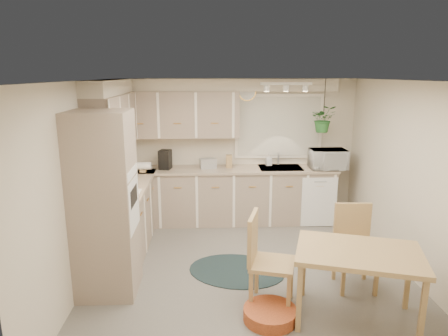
{
  "coord_description": "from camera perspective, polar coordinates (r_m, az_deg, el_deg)",
  "views": [
    {
      "loc": [
        -0.52,
        -4.67,
        2.48
      ],
      "look_at": [
        -0.3,
        0.55,
        1.24
      ],
      "focal_mm": 32.0,
      "sensor_mm": 36.0,
      "label": 1
    }
  ],
  "objects": [
    {
      "name": "floor",
      "position": [
        5.31,
        3.6,
        -14.53
      ],
      "size": [
        4.2,
        4.2,
        0.0
      ],
      "primitive_type": "plane",
      "color": "#69655C",
      "rests_on": "ground"
    },
    {
      "name": "ceiling",
      "position": [
        4.7,
        4.03,
        12.33
      ],
      "size": [
        4.2,
        4.2,
        0.0
      ],
      "primitive_type": "plane",
      "color": "white",
      "rests_on": "wall_back"
    },
    {
      "name": "wall_back",
      "position": [
        6.91,
        1.95,
        2.66
      ],
      "size": [
        4.0,
        0.04,
        2.4
      ],
      "primitive_type": "cube",
      "color": "beige",
      "rests_on": "floor"
    },
    {
      "name": "wall_front",
      "position": [
        2.92,
        8.3,
        -12.88
      ],
      "size": [
        4.0,
        0.04,
        2.4
      ],
      "primitive_type": "cube",
      "color": "beige",
      "rests_on": "floor"
    },
    {
      "name": "wall_left",
      "position": [
        5.06,
        -19.35,
        -2.09
      ],
      "size": [
        0.04,
        4.2,
        2.4
      ],
      "primitive_type": "cube",
      "color": "beige",
      "rests_on": "floor"
    },
    {
      "name": "wall_right",
      "position": [
        5.46,
        25.18,
        -1.53
      ],
      "size": [
        0.04,
        4.2,
        2.4
      ],
      "primitive_type": "cube",
      "color": "beige",
      "rests_on": "floor"
    },
    {
      "name": "base_cab_left",
      "position": [
        6.02,
        -13.67,
        -6.76
      ],
      "size": [
        0.6,
        1.85,
        0.9
      ],
      "primitive_type": "cube",
      "color": "gray",
      "rests_on": "floor"
    },
    {
      "name": "base_cab_back",
      "position": [
        6.79,
        0.4,
        -4.06
      ],
      "size": [
        3.6,
        0.6,
        0.9
      ],
      "primitive_type": "cube",
      "color": "gray",
      "rests_on": "floor"
    },
    {
      "name": "counter_left",
      "position": [
        5.88,
        -13.82,
        -2.45
      ],
      "size": [
        0.64,
        1.89,
        0.04
      ],
      "primitive_type": "cube",
      "color": "tan",
      "rests_on": "base_cab_left"
    },
    {
      "name": "counter_back",
      "position": [
        6.65,
        0.41,
        -0.22
      ],
      "size": [
        3.64,
        0.64,
        0.04
      ],
      "primitive_type": "cube",
      "color": "tan",
      "rests_on": "base_cab_back"
    },
    {
      "name": "oven_stack",
      "position": [
        4.67,
        -16.68,
        -5.08
      ],
      "size": [
        0.65,
        0.65,
        2.1
      ],
      "primitive_type": "cube",
      "color": "gray",
      "rests_on": "floor"
    },
    {
      "name": "wall_oven_face",
      "position": [
        4.6,
        -12.8,
        -5.12
      ],
      "size": [
        0.02,
        0.56,
        0.58
      ],
      "primitive_type": "cube",
      "color": "white",
      "rests_on": "oven_stack"
    },
    {
      "name": "upper_cab_left",
      "position": [
        5.85,
        -15.38,
        6.44
      ],
      "size": [
        0.35,
        2.0,
        0.75
      ],
      "primitive_type": "cube",
      "color": "gray",
      "rests_on": "wall_left"
    },
    {
      "name": "upper_cab_back",
      "position": [
        6.64,
        -6.6,
        7.6
      ],
      "size": [
        2.0,
        0.35,
        0.75
      ],
      "primitive_type": "cube",
      "color": "gray",
      "rests_on": "wall_back"
    },
    {
      "name": "soffit_left",
      "position": [
        5.82,
        -15.92,
        11.07
      ],
      "size": [
        0.3,
        2.0,
        0.2
      ],
      "primitive_type": "cube",
      "color": "beige",
      "rests_on": "wall_left"
    },
    {
      "name": "soffit_back",
      "position": [
        6.63,
        0.36,
        11.79
      ],
      "size": [
        3.6,
        0.3,
        0.2
      ],
      "primitive_type": "cube",
      "color": "beige",
      "rests_on": "wall_back"
    },
    {
      "name": "cooktop",
      "position": [
        5.33,
        -14.92,
        -3.87
      ],
      "size": [
        0.52,
        0.58,
        0.02
      ],
      "primitive_type": "cube",
      "color": "white",
      "rests_on": "counter_left"
    },
    {
      "name": "range_hood",
      "position": [
        5.22,
        -15.43,
        0.91
      ],
      "size": [
        0.4,
        0.6,
        0.14
      ],
      "primitive_type": "cube",
      "color": "white",
      "rests_on": "upper_cab_left"
    },
    {
      "name": "window_blinds",
      "position": [
        6.9,
        7.83,
        5.9
      ],
      "size": [
        1.4,
        0.02,
        1.0
      ],
      "primitive_type": "cube",
      "color": "silver",
      "rests_on": "wall_back"
    },
    {
      "name": "window_frame",
      "position": [
        6.91,
        7.82,
        5.91
      ],
      "size": [
        1.5,
        0.02,
        1.1
      ],
      "primitive_type": "cube",
      "color": "white",
      "rests_on": "wall_back"
    },
    {
      "name": "sink",
      "position": [
        6.77,
        8.04,
        -0.29
      ],
      "size": [
        0.7,
        0.48,
        0.1
      ],
      "primitive_type": "cube",
      "color": "#B0B2B8",
      "rests_on": "counter_back"
    },
    {
      "name": "dishwasher_front",
      "position": [
        6.74,
        13.42,
        -4.78
      ],
      "size": [
        0.58,
        0.02,
        0.83
      ],
      "primitive_type": "cube",
      "color": "white",
      "rests_on": "base_cab_back"
    },
    {
      "name": "track_light_bar",
      "position": [
        6.34,
        8.88,
        11.83
      ],
      "size": [
        0.8,
        0.04,
        0.04
      ],
      "primitive_type": "cube",
      "color": "white",
      "rests_on": "ceiling"
    },
    {
      "name": "wall_clock",
      "position": [
        6.78,
        3.32,
        10.79
      ],
      "size": [
        0.3,
        0.03,
        0.3
      ],
      "primitive_type": "cylinder",
      "rotation": [
        1.57,
        0.0,
        0.0
      ],
      "color": "#EDB453",
      "rests_on": "wall_back"
    },
    {
      "name": "dining_table",
      "position": [
        4.43,
        18.39,
        -15.65
      ],
      "size": [
        1.4,
        1.13,
        0.76
      ],
      "primitive_type": "cube",
      "rotation": [
        0.0,
        0.0,
        -0.3
      ],
      "color": "tan",
      "rests_on": "floor"
    },
    {
      "name": "chair_left",
      "position": [
        4.44,
        6.95,
        -13.06
      ],
      "size": [
        0.59,
        0.59,
        1.03
      ],
      "primitive_type": "cube",
      "rotation": [
        0.0,
        0.0,
        -1.84
      ],
      "color": "tan",
      "rests_on": "floor"
    },
    {
      "name": "chair_back",
      "position": [
        4.99,
        18.37,
        -10.9
      ],
      "size": [
        0.48,
        0.48,
        0.98
      ],
      "primitive_type": "cube",
      "rotation": [
        0.0,
        0.0,
        3.1
      ],
      "color": "tan",
      "rests_on": "floor"
    },
    {
      "name": "braided_rug",
      "position": [
        5.31,
        1.82,
        -14.43
      ],
      "size": [
        1.44,
        1.23,
        0.01
      ],
      "primitive_type": "ellipsoid",
      "rotation": [
        0.0,
        0.0,
        -0.27
      ],
      "color": "black",
      "rests_on": "floor"
    },
    {
      "name": "pet_bed",
      "position": [
        4.4,
        6.59,
        -20.04
      ],
      "size": [
        0.72,
        0.72,
        0.13
      ],
      "primitive_type": "cylinder",
      "rotation": [
        0.0,
        0.0,
        0.36
      ],
      "color": "#BC5325",
      "rests_on": "floor"
    },
    {
      "name": "microwave",
      "position": [
        6.8,
        14.64,
        1.53
      ],
      "size": [
        0.59,
        0.33,
        0.4
      ],
      "primitive_type": "imported",
      "rotation": [
        0.0,
        0.0,
        0.01
      ],
      "color": "white",
      "rests_on": "counter_back"
    },
    {
      "name": "soap_bottle",
      "position": [
        6.86,
        6.39,
        0.7
      ],
      "size": [
        0.12,
        0.22,
        0.09
      ],
      "primitive_type": "imported",
      "rotation": [
        0.0,
        0.0,
        0.15
      ],
      "color": "white",
      "rests_on": "counter_back"
    },
    {
      "name": "hanging_plant",
      "position": [
        6.68,
        14.0,
        6.41
      ],
      "size": [
        0.43,
        0.47,
        0.34
      ],
      "primitive_type": "imported",
      "rotation": [
        0.0,
        0.0,
        -0.1
      ],
      "color": "#286429",
      "rests_on": "ceiling"
    },
    {
      "name": "coffee_maker",
      "position": [
        6.65,
        -8.4,
        1.2
      ],
      "size": [
        0.22,
        0.25,
        0.32
      ],
      "primitive_type": "cube",
      "rotation": [
        0.0,
        0.0,
        -0.19
      ],
      "color": "black",
      "rests_on": "counter_back"
    },
    {
      "name": "toaster",
      "position": [
        6.65,
        -2.28,
        0.67
      ],
      "size": [
        0.29,
        0.2,
        0.16
      ],
      "primitive_type": "cube",
      "rotation": [
        0.0,
        0.0,
        0.18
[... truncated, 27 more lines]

